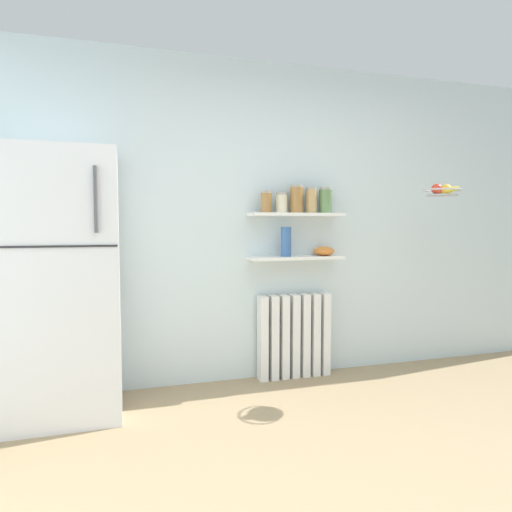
# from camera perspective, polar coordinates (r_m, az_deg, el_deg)

# --- Properties ---
(ground_plane) EXTENTS (7.04, 7.04, 0.00)m
(ground_plane) POSITION_cam_1_polar(r_m,az_deg,el_deg) (2.65, 12.75, -24.94)
(ground_plane) COLOR #9E8460
(back_wall) EXTENTS (7.04, 0.10, 2.60)m
(back_wall) POSITION_cam_1_polar(r_m,az_deg,el_deg) (3.74, 1.26, 4.34)
(back_wall) COLOR silver
(back_wall) RESTS_ON ground_plane
(refrigerator) EXTENTS (0.70, 0.68, 1.76)m
(refrigerator) POSITION_cam_1_polar(r_m,az_deg,el_deg) (3.23, -23.24, -3.34)
(refrigerator) COLOR silver
(refrigerator) RESTS_ON ground_plane
(radiator) EXTENTS (0.62, 0.12, 0.70)m
(radiator) POSITION_cam_1_polar(r_m,az_deg,el_deg) (3.81, 4.91, -10.13)
(radiator) COLOR white
(radiator) RESTS_ON ground_plane
(wall_shelf_lower) EXTENTS (0.79, 0.22, 0.02)m
(wall_shelf_lower) POSITION_cam_1_polar(r_m,az_deg,el_deg) (3.67, 5.14, -0.23)
(wall_shelf_lower) COLOR white
(wall_shelf_upper) EXTENTS (0.79, 0.22, 0.02)m
(wall_shelf_upper) POSITION_cam_1_polar(r_m,az_deg,el_deg) (3.67, 5.18, 5.31)
(wall_shelf_upper) COLOR white
(storage_jar_0) EXTENTS (0.09, 0.09, 0.18)m
(storage_jar_0) POSITION_cam_1_polar(r_m,az_deg,el_deg) (3.58, 1.30, 6.94)
(storage_jar_0) COLOR olive
(storage_jar_0) RESTS_ON wall_shelf_upper
(storage_jar_1) EXTENTS (0.09, 0.09, 0.16)m
(storage_jar_1) POSITION_cam_1_polar(r_m,az_deg,el_deg) (3.62, 3.27, 6.80)
(storage_jar_1) COLOR beige
(storage_jar_1) RESTS_ON wall_shelf_upper
(storage_jar_2) EXTENTS (0.11, 0.11, 0.23)m
(storage_jar_2) POSITION_cam_1_polar(r_m,az_deg,el_deg) (3.67, 5.19, 7.25)
(storage_jar_2) COLOR olive
(storage_jar_2) RESTS_ON wall_shelf_upper
(storage_jar_3) EXTENTS (0.10, 0.10, 0.21)m
(storage_jar_3) POSITION_cam_1_polar(r_m,az_deg,el_deg) (3.72, 7.06, 7.06)
(storage_jar_3) COLOR tan
(storage_jar_3) RESTS_ON wall_shelf_upper
(storage_jar_4) EXTENTS (0.11, 0.11, 0.21)m
(storage_jar_4) POSITION_cam_1_polar(r_m,az_deg,el_deg) (3.77, 8.88, 7.02)
(storage_jar_4) COLOR #5B7F4C
(storage_jar_4) RESTS_ON wall_shelf_upper
(vase) EXTENTS (0.08, 0.08, 0.24)m
(vase) POSITION_cam_1_polar(r_m,az_deg,el_deg) (3.63, 3.85, 1.83)
(vase) COLOR #38609E
(vase) RESTS_ON wall_shelf_lower
(shelf_bowl) EXTENTS (0.17, 0.17, 0.08)m
(shelf_bowl) POSITION_cam_1_polar(r_m,az_deg,el_deg) (3.77, 8.68, 0.63)
(shelf_bowl) COLOR orange
(shelf_bowl) RESTS_ON wall_shelf_lower
(hanging_fruit_basket) EXTENTS (0.30, 0.30, 0.10)m
(hanging_fruit_basket) POSITION_cam_1_polar(r_m,az_deg,el_deg) (3.87, 22.73, 7.71)
(hanging_fruit_basket) COLOR #B2B2B7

